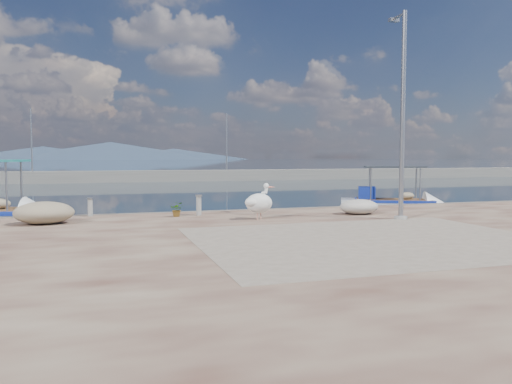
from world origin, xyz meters
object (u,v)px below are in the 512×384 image
object	(u,v)px
pelican	(259,202)
lamp_post	(402,122)
bollard_near	(199,204)
boat_right	(392,206)

from	to	relation	value
pelican	lamp_post	distance (m)	5.55
pelican	bollard_near	distance (m)	2.52
pelican	lamp_post	xyz separation A→B (m)	(4.63, -1.41, 2.72)
bollard_near	lamp_post	bearing A→B (deg)	-26.86
boat_right	lamp_post	bearing A→B (deg)	-93.80
lamp_post	bollard_near	size ratio (longest dim) A/B	9.31
boat_right	lamp_post	size ratio (longest dim) A/B	0.78
boat_right	lamp_post	xyz separation A→B (m)	(-4.18, -6.94, 3.60)
lamp_post	bollard_near	xyz separation A→B (m)	(-6.37, 3.23, -2.89)
boat_right	pelican	xyz separation A→B (m)	(-8.81, -5.53, 0.88)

